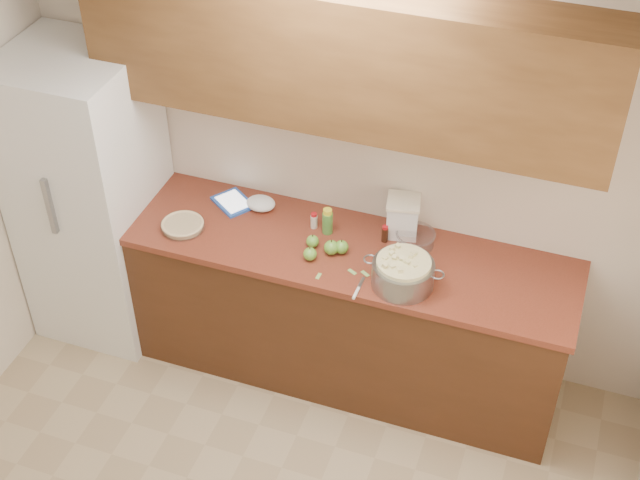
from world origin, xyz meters
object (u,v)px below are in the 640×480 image
(flour_canister, at_px, (403,216))
(tablet, at_px, (233,202))
(colander, at_px, (403,273))
(pie, at_px, (183,225))

(flour_canister, distance_m, tablet, 0.97)
(colander, relative_size, flour_canister, 1.93)
(pie, bearing_deg, colander, -1.83)
(flour_canister, height_order, tablet, flour_canister)
(colander, height_order, flour_canister, flour_canister)
(flour_canister, bearing_deg, pie, -162.19)
(flour_canister, bearing_deg, tablet, -175.83)
(pie, xyz_separation_m, flour_canister, (1.13, 0.36, 0.09))
(colander, distance_m, tablet, 1.13)
(colander, relative_size, tablet, 1.48)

